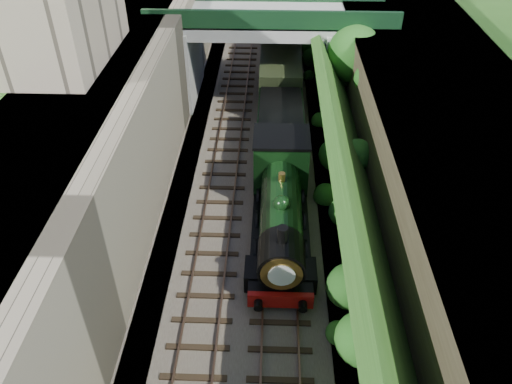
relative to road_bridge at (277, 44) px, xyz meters
name	(u,v)px	position (x,y,z in m)	size (l,w,h in m)	color
trackbed	(262,123)	(-0.94, -4.00, -3.98)	(10.00, 90.00, 0.20)	#473F38
retaining_wall	(176,75)	(-6.44, -4.00, -0.58)	(1.00, 90.00, 7.00)	#756B56
street_plateau_left	(122,74)	(-9.94, -4.00, -0.58)	(6.00, 90.00, 7.00)	#262628
street_plateau_right	(411,84)	(8.56, -4.00, -0.95)	(8.00, 90.00, 6.25)	#262628
embankment_slope	(339,95)	(3.94, -4.59, -1.50)	(4.25, 90.00, 6.36)	#1E4714
track_left	(232,121)	(-2.94, -4.00, -3.83)	(2.50, 90.00, 0.20)	black
track_right	(279,122)	(0.26, -4.00, -3.83)	(2.50, 90.00, 0.20)	black
road_bridge	(277,44)	(0.00, 0.00, 0.00)	(16.00, 6.40, 7.25)	gray
building_near	(61,18)	(-10.44, -10.00, 4.92)	(4.00, 8.00, 4.00)	gray
tree	(356,56)	(4.97, -3.31, 0.57)	(3.60, 3.80, 6.60)	black
locomotive	(281,206)	(0.26, -15.17, -2.18)	(3.10, 10.23, 3.83)	black
tender	(280,133)	(0.26, -7.81, -2.46)	(2.70, 6.00, 3.05)	black
coach_front	(280,47)	(0.26, 4.79, -2.03)	(2.90, 18.00, 3.70)	black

